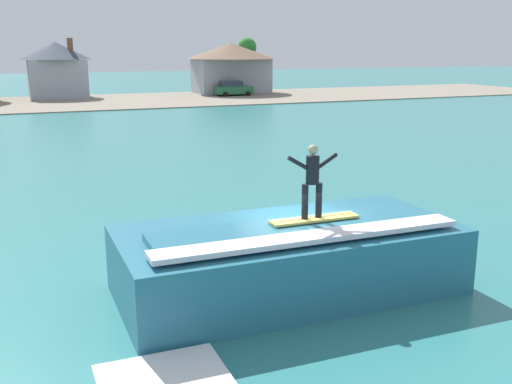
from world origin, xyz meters
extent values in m
plane|color=teal|center=(0.00, 0.00, 0.00)|extent=(260.00, 260.00, 0.00)
cube|color=#276B84|center=(-0.55, -0.83, 0.82)|extent=(8.26, 3.86, 1.63)
cube|color=#276B84|center=(-0.55, -1.31, 1.72)|extent=(7.02, 1.74, 0.18)
cube|color=white|center=(-0.55, -2.08, 1.77)|extent=(7.43, 0.69, 0.12)
cube|color=#EAD159|center=(0.01, -1.08, 1.86)|extent=(2.25, 0.46, 0.06)
cube|color=black|center=(0.01, -1.08, 1.89)|extent=(2.07, 0.05, 0.01)
cylinder|color=black|center=(-0.24, -1.05, 2.32)|extent=(0.16, 0.16, 0.85)
cylinder|color=black|center=(0.13, -1.05, 2.32)|extent=(0.16, 0.16, 0.85)
cylinder|color=black|center=(-0.05, -1.05, 3.07)|extent=(0.32, 0.32, 0.67)
sphere|color=tan|center=(-0.05, -1.05, 3.56)|extent=(0.24, 0.24, 0.24)
cylinder|color=black|center=(-0.45, -1.05, 3.27)|extent=(0.53, 0.10, 0.36)
cylinder|color=black|center=(0.34, -1.05, 3.27)|extent=(0.53, 0.10, 0.36)
cube|color=gray|center=(0.00, 53.42, 0.05)|extent=(120.00, 19.01, 0.11)
cube|color=#23663D|center=(18.33, 54.91, 0.77)|extent=(4.39, 1.99, 0.90)
cube|color=#262D38|center=(18.00, 54.91, 1.54)|extent=(2.42, 1.79, 0.64)
cylinder|color=black|center=(19.75, 55.96, 0.32)|extent=(0.64, 0.22, 0.64)
cylinder|color=black|center=(19.75, 53.87, 0.32)|extent=(0.64, 0.22, 0.64)
cylinder|color=black|center=(16.90, 55.96, 0.32)|extent=(0.64, 0.22, 0.64)
cylinder|color=black|center=(16.90, 53.87, 0.32)|extent=(0.64, 0.22, 0.64)
cube|color=#9EA3AD|center=(19.49, 59.02, 2.17)|extent=(8.95, 5.56, 4.35)
cone|color=brown|center=(19.49, 59.02, 5.29)|extent=(11.10, 11.10, 1.89)
cube|color=#9EA3AD|center=(-1.33, 60.09, 2.21)|extent=(6.24, 6.34, 4.42)
cone|color=#383D4C|center=(-1.33, 60.09, 5.38)|extent=(7.86, 7.86, 1.93)
cube|color=brown|center=(0.23, 59.14, 5.88)|extent=(0.60, 0.60, 1.80)
cylinder|color=brown|center=(22.78, 61.85, 2.50)|extent=(0.56, 0.56, 5.00)
sphere|color=#28782F|center=(22.78, 61.85, 5.73)|extent=(2.44, 2.44, 2.44)
cylinder|color=brown|center=(16.99, 60.75, 1.53)|extent=(0.49, 0.49, 3.06)
sphere|color=#336721|center=(16.99, 60.75, 3.89)|extent=(2.77, 2.77, 2.77)
camera|label=1|loc=(-6.56, -13.51, 5.95)|focal=42.23mm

